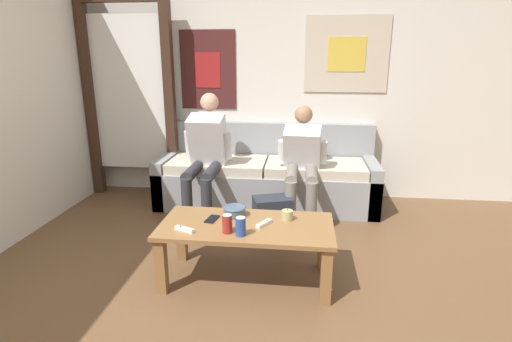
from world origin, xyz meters
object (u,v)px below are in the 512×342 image
object	(u,v)px
backpack	(273,219)
ceramic_bowl	(234,211)
drink_can_blue	(241,226)
pillar_candle	(287,215)
person_seated_adult	(206,152)
game_controller_near_left	(264,223)
drink_can_red	(227,224)
game_controller_near_right	(185,229)
cell_phone	(212,219)
coffee_table	(246,234)
couch	(267,178)
person_seated_teen	(302,161)

from	to	relation	value
backpack	ceramic_bowl	world-z (taller)	ceramic_bowl
drink_can_blue	pillar_candle	bearing A→B (deg)	45.20
person_seated_adult	game_controller_near_left	xyz separation A→B (m)	(0.68, -1.15, -0.20)
drink_can_red	game_controller_near_right	distance (m)	0.29
backpack	cell_phone	xyz separation A→B (m)	(-0.38, -0.65, 0.25)
person_seated_adult	ceramic_bowl	xyz separation A→B (m)	(0.45, -1.00, -0.18)
coffee_table	person_seated_adult	size ratio (longest dim) A/B	1.01
person_seated_adult	drink_can_blue	size ratio (longest dim) A/B	9.50
drink_can_blue	cell_phone	xyz separation A→B (m)	(-0.24, 0.23, -0.06)
couch	cell_phone	distance (m)	1.51
couch	coffee_table	distance (m)	1.53
person_seated_adult	ceramic_bowl	distance (m)	1.12
backpack	ceramic_bowl	xyz separation A→B (m)	(-0.24, -0.56, 0.28)
pillar_candle	cell_phone	bearing A→B (deg)	-173.59
person_seated_teen	pillar_candle	bearing A→B (deg)	-95.21
coffee_table	drink_can_red	distance (m)	0.22
game_controller_near_left	cell_phone	distance (m)	0.38
person_seated_adult	cell_phone	xyz separation A→B (m)	(0.31, -1.10, -0.21)
drink_can_red	cell_phone	distance (m)	0.25
backpack	drink_can_blue	world-z (taller)	drink_can_blue
coffee_table	person_seated_teen	xyz separation A→B (m)	(0.37, 1.13, 0.23)
drink_can_red	game_controller_near_left	world-z (taller)	drink_can_red
person_seated_teen	drink_can_blue	size ratio (longest dim) A/B	8.62
couch	person_seated_teen	size ratio (longest dim) A/B	2.11
couch	person_seated_adult	xyz separation A→B (m)	(-0.56, -0.38, 0.35)
cell_phone	backpack	bearing A→B (deg)	59.58
coffee_table	drink_can_blue	distance (m)	0.22
drink_can_red	game_controller_near_right	size ratio (longest dim) A/B	0.85
person_seated_adult	couch	bearing A→B (deg)	34.58
person_seated_adult	coffee_table	bearing A→B (deg)	-64.12
coffee_table	ceramic_bowl	bearing A→B (deg)	126.62
drink_can_red	game_controller_near_right	world-z (taller)	drink_can_red
game_controller_near_right	backpack	bearing A→B (deg)	58.71
game_controller_near_right	couch	bearing A→B (deg)	77.00
ceramic_bowl	drink_can_red	distance (m)	0.29
couch	game_controller_near_left	bearing A→B (deg)	-85.45
pillar_candle	ceramic_bowl	bearing A→B (deg)	175.04
coffee_table	backpack	distance (m)	0.73
ceramic_bowl	pillar_candle	bearing A→B (deg)	-4.96
person_seated_teen	game_controller_near_right	xyz separation A→B (m)	(-0.76, -1.29, -0.15)
cell_phone	pillar_candle	bearing A→B (deg)	6.41
drink_can_red	game_controller_near_left	xyz separation A→B (m)	(0.23, 0.15, -0.05)
person_seated_adult	backpack	size ratio (longest dim) A/B	3.19
coffee_table	backpack	xyz separation A→B (m)	(0.13, 0.70, -0.17)
couch	person_seated_teen	xyz separation A→B (m)	(0.37, -0.40, 0.30)
backpack	couch	bearing A→B (deg)	98.78
pillar_candle	drink_can_red	bearing A→B (deg)	-145.96
couch	drink_can_red	bearing A→B (deg)	-93.56
game_controller_near_right	cell_phone	xyz separation A→B (m)	(0.14, 0.21, -0.01)
couch	person_seated_adult	size ratio (longest dim) A/B	1.91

